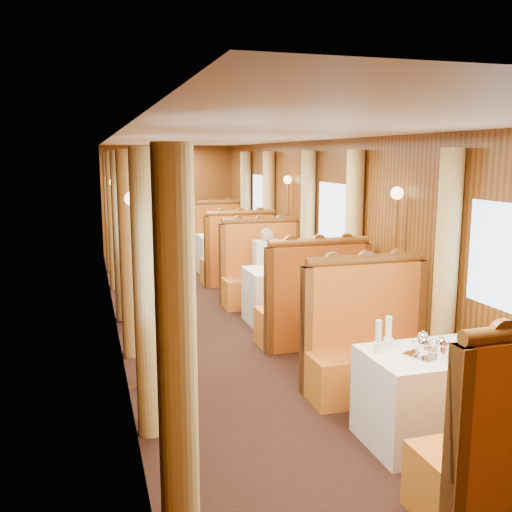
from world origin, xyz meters
name	(u,v)px	position (x,y,z in m)	size (l,w,h in m)	color
floor	(232,326)	(0.00, 0.00, 0.00)	(3.00, 12.00, 0.01)	black
ceiling	(231,138)	(0.00, 0.00, 2.50)	(3.00, 12.00, 0.01)	silver
wall_far	(169,201)	(0.00, 6.00, 1.25)	(3.00, 2.50, 0.01)	brown
wall_left	(115,239)	(-1.50, 0.00, 1.25)	(12.00, 2.50, 0.01)	brown
wall_right	(336,231)	(1.50, 0.00, 1.25)	(12.00, 2.50, 0.01)	brown
doorway_far	(169,211)	(0.00, 5.97, 1.00)	(0.80, 0.04, 2.00)	brown
table_near	(430,397)	(0.75, -3.50, 0.38)	(1.05, 0.72, 0.75)	white
banquette_near_aft	(370,350)	(0.75, -2.49, 0.42)	(1.30, 0.55, 1.34)	#B13B13
table_mid	(285,295)	(0.75, 0.00, 0.38)	(1.05, 0.72, 0.75)	white
banquette_mid_fwd	(313,311)	(0.75, -1.01, 0.42)	(1.30, 0.55, 1.34)	#B13B13
banquette_mid_aft	(263,277)	(0.75, 1.01, 0.42)	(1.30, 0.55, 1.34)	#B13B13
table_far	(226,254)	(0.75, 3.50, 0.38)	(1.05, 0.72, 0.75)	white
banquette_far_fwd	(239,261)	(0.75, 2.49, 0.42)	(1.30, 0.55, 1.34)	#B13B13
banquette_far_aft	(215,244)	(0.75, 4.51, 0.42)	(1.30, 0.55, 1.34)	#B13B13
tea_tray	(428,354)	(0.68, -3.54, 0.76)	(0.34, 0.26, 0.01)	silver
teapot_left	(424,350)	(0.61, -3.59, 0.82)	(0.16, 0.12, 0.13)	silver
teapot_right	(441,351)	(0.72, -3.66, 0.82)	(0.17, 0.13, 0.14)	silver
teapot_back	(422,344)	(0.69, -3.45, 0.81)	(0.15, 0.11, 0.12)	silver
fruit_plate	(475,350)	(1.08, -3.59, 0.77)	(0.21, 0.21, 0.05)	white
cup_inboard	(378,340)	(0.33, -3.38, 0.86)	(0.08, 0.08, 0.26)	white
cup_outboard	(388,336)	(0.46, -3.31, 0.86)	(0.08, 0.08, 0.26)	white
rose_vase_mid	(284,257)	(0.72, -0.03, 0.93)	(0.06, 0.06, 0.36)	silver
rose_vase_far	(223,226)	(0.71, 3.53, 0.93)	(0.06, 0.06, 0.36)	silver
window_left_near	(142,284)	(-1.49, -3.50, 1.45)	(1.20, 0.90, 0.01)	#90ADD4
curtain_left_near_a	(177,363)	(-1.38, -4.28, 1.18)	(0.22, 0.22, 2.35)	tan
curtain_left_near_b	(147,296)	(-1.38, -2.72, 1.18)	(0.22, 0.22, 2.35)	tan
curtain_right_near_b	(446,275)	(1.38, -2.72, 1.18)	(0.22, 0.22, 2.35)	tan
window_left_mid	(115,223)	(-1.49, 0.00, 1.45)	(1.20, 0.90, 0.01)	#90ADD4
curtain_left_mid_a	(129,255)	(-1.38, -0.78, 1.18)	(0.22, 0.22, 2.35)	tan
curtain_left_mid_b	(121,237)	(-1.38, 0.78, 1.18)	(0.22, 0.22, 2.35)	tan
window_right_mid	(336,216)	(1.49, 0.00, 1.45)	(1.20, 0.90, 0.01)	#90ADD4
curtain_right_mid_a	(353,245)	(1.38, -0.78, 1.18)	(0.22, 0.22, 2.35)	tan
curtain_right_mid_b	(308,229)	(1.38, 0.78, 1.18)	(0.22, 0.22, 2.35)	tan
window_left_far	(106,202)	(-1.49, 3.50, 1.45)	(1.20, 0.90, 0.01)	#90ADD4
curtain_left_far_a	(114,221)	(-1.38, 2.72, 1.18)	(0.22, 0.22, 2.35)	tan
curtain_left_far_b	(110,212)	(-1.38, 4.28, 1.18)	(0.22, 0.22, 2.35)	tan
window_right_far	(262,198)	(1.49, 3.50, 1.45)	(1.20, 0.90, 0.01)	#90ADD4
curtain_right_far_a	(269,216)	(1.38, 2.72, 1.18)	(0.22, 0.22, 2.35)	tan
curtain_right_far_b	(246,209)	(1.38, 4.28, 1.18)	(0.22, 0.22, 2.35)	tan
sconce_left_fore	(134,251)	(-1.40, -1.75, 1.38)	(0.14, 0.14, 1.95)	#BF8C3F
sconce_right_fore	(395,239)	(1.40, -1.75, 1.38)	(0.14, 0.14, 1.95)	#BF8C3F
sconce_left_aft	(115,215)	(-1.40, 1.75, 1.38)	(0.14, 0.14, 1.95)	#BF8C3F
sconce_right_aft	(287,210)	(1.40, 1.75, 1.38)	(0.14, 0.14, 1.95)	#BF8C3F
steward	(162,262)	(-0.92, 0.01, 0.94)	(0.68, 0.45, 1.88)	navy
passenger	(267,259)	(0.75, 0.80, 0.74)	(0.40, 0.44, 0.76)	beige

